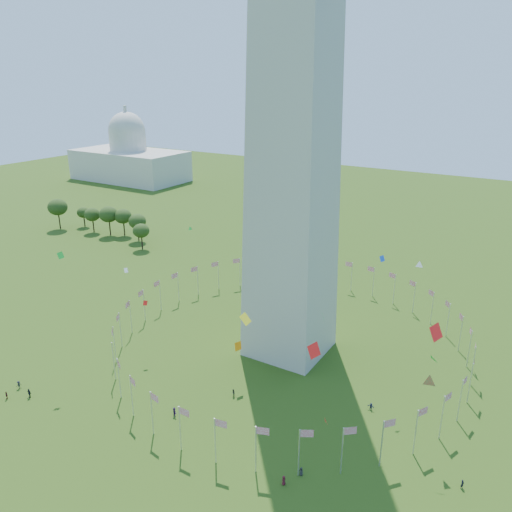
# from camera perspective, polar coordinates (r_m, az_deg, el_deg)

# --- Properties ---
(ground) EXTENTS (600.00, 600.00, 0.00)m
(ground) POSITION_cam_1_polar(r_m,az_deg,el_deg) (88.65, -13.03, -24.41)
(ground) COLOR #27420F
(ground) RESTS_ON ground
(flag_ring) EXTENTS (80.24, 80.24, 9.00)m
(flag_ring) POSITION_cam_1_polar(r_m,az_deg,el_deg) (118.85, 3.83, -8.64)
(flag_ring) COLOR silver
(flag_ring) RESTS_ON ground
(capitol_building) EXTENTS (70.00, 35.00, 46.00)m
(capitol_building) POSITION_cam_1_polar(r_m,az_deg,el_deg) (320.87, -14.44, 12.48)
(capitol_building) COLOR beige
(capitol_building) RESTS_ON ground
(crowd) EXTENTS (102.93, 61.50, 1.96)m
(crowd) POSITION_cam_1_polar(r_m,az_deg,el_deg) (90.53, -10.08, -22.30)
(crowd) COLOR black
(crowd) RESTS_ON ground
(kites_aloft) EXTENTS (127.45, 64.21, 36.04)m
(kites_aloft) POSITION_cam_1_polar(r_m,az_deg,el_deg) (86.51, 4.89, -8.84)
(kites_aloft) COLOR green
(kites_aloft) RESTS_ON ground
(tree_line_west) EXTENTS (55.50, 15.31, 12.54)m
(tree_line_west) POSITION_cam_1_polar(r_m,az_deg,el_deg) (211.66, -17.16, 3.75)
(tree_line_west) COLOR #34511B
(tree_line_west) RESTS_ON ground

